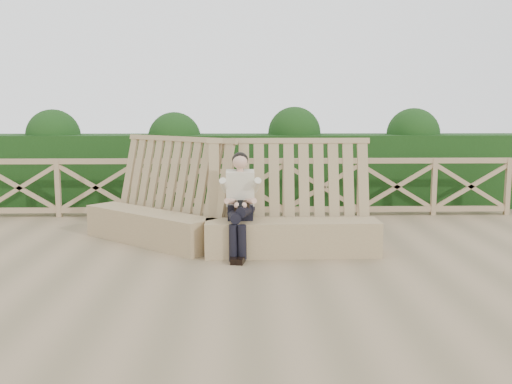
{
  "coord_description": "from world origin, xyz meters",
  "views": [
    {
      "loc": [
        -0.09,
        -7.23,
        1.99
      ],
      "look_at": [
        0.09,
        0.4,
        0.9
      ],
      "focal_mm": 40.0,
      "sensor_mm": 36.0,
      "label": 1
    }
  ],
  "objects": [
    {
      "name": "hedge",
      "position": [
        0.0,
        4.7,
        0.75
      ],
      "size": [
        12.0,
        1.2,
        1.5
      ],
      "primitive_type": "cube",
      "color": "black",
      "rests_on": "ground"
    },
    {
      "name": "woman",
      "position": [
        -0.13,
        0.51,
        0.78
      ],
      "size": [
        0.39,
        0.83,
        1.43
      ],
      "rotation": [
        0.0,
        0.0,
        0.01
      ],
      "color": "black",
      "rests_on": "ground"
    },
    {
      "name": "guardrail",
      "position": [
        0.0,
        3.5,
        0.55
      ],
      "size": [
        10.1,
        0.09,
        1.1
      ],
      "color": "#8D7352",
      "rests_on": "ground"
    },
    {
      "name": "ground",
      "position": [
        0.0,
        0.0,
        0.0
      ],
      "size": [
        60.0,
        60.0,
        0.0
      ],
      "primitive_type": "plane",
      "color": "#726247",
      "rests_on": "ground"
    },
    {
      "name": "bench",
      "position": [
        -0.43,
        0.96,
        0.41
      ],
      "size": [
        4.39,
        2.21,
        1.62
      ],
      "rotation": [
        0.0,
        0.0,
        -0.27
      ],
      "color": "#8D7450",
      "rests_on": "ground"
    }
  ]
}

